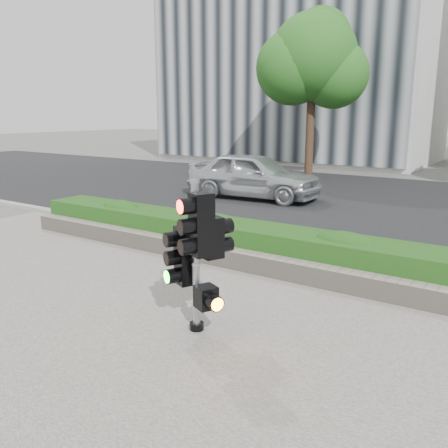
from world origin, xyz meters
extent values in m
plane|color=#51514C|center=(0.00, 0.00, 0.00)|extent=(120.00, 120.00, 0.00)
cube|color=#9E9389|center=(0.00, -2.50, 0.01)|extent=(16.00, 11.00, 0.03)
cube|color=black|center=(0.00, 10.00, 0.01)|extent=(60.00, 13.00, 0.02)
cube|color=gray|center=(0.00, 3.15, 0.06)|extent=(60.00, 0.25, 0.12)
cube|color=gray|center=(0.00, 1.90, 0.20)|extent=(12.00, 0.32, 0.34)
cube|color=#357223|center=(0.00, 2.55, 0.37)|extent=(12.00, 1.00, 0.68)
cube|color=#B7B7B2|center=(-9.00, 23.00, 7.50)|extent=(16.00, 9.00, 15.00)
cylinder|color=black|center=(-4.50, 14.50, 2.02)|extent=(0.36, 0.36, 4.03)
sphere|color=#1F4915|center=(-4.50, 14.50, 5.18)|extent=(3.74, 3.74, 3.74)
sphere|color=#1F4915|center=(-3.64, 14.86, 4.46)|extent=(2.88, 2.88, 2.88)
sphere|color=#1F4915|center=(-5.22, 14.07, 4.75)|extent=(3.17, 3.17, 3.17)
sphere|color=#1F4915|center=(-4.50, 15.22, 6.05)|extent=(2.59, 2.59, 2.59)
cylinder|color=black|center=(0.64, -0.60, 0.08)|extent=(0.19, 0.19, 0.10)
cylinder|color=gray|center=(0.64, -0.60, 1.02)|extent=(0.10, 0.10, 1.98)
cylinder|color=gray|center=(0.64, -0.60, 2.03)|extent=(0.13, 0.13, 0.05)
cube|color=#FF1107|center=(0.83, -0.72, 1.52)|extent=(0.33, 0.33, 0.79)
cube|color=#14E51E|center=(0.43, -0.53, 1.01)|extent=(0.33, 0.33, 0.79)
cube|color=black|center=(0.76, -0.41, 1.28)|extent=(0.33, 0.33, 0.54)
cube|color=orange|center=(0.84, -0.66, 0.56)|extent=(0.33, 0.33, 0.29)
imported|color=silver|center=(-3.88, 8.59, 0.80)|extent=(4.69, 2.16, 1.56)
camera|label=1|loc=(4.21, -5.26, 2.86)|focal=38.00mm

